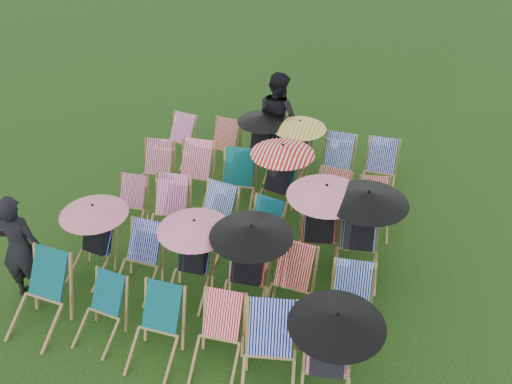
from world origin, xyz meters
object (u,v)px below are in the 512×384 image
(deckchair_5, at_px, (329,358))
(person_rear, at_px, (278,117))
(deckchair_29, at_px, (379,171))
(person_left, at_px, (20,248))
(deckchair_0, at_px, (38,297))

(deckchair_5, bearing_deg, person_rear, 102.20)
(deckchair_29, xyz_separation_m, person_rear, (-2.11, 0.69, 0.45))
(deckchair_5, xyz_separation_m, person_left, (-4.49, 0.48, 0.16))
(deckchair_0, relative_size, deckchair_5, 0.76)
(deckchair_5, distance_m, deckchair_29, 4.63)
(person_left, bearing_deg, deckchair_29, -151.68)
(deckchair_29, distance_m, person_rear, 2.26)
(deckchair_5, distance_m, person_rear, 5.70)
(deckchair_5, relative_size, person_rear, 0.72)
(deckchair_29, relative_size, person_rear, 0.51)
(deckchair_0, height_order, person_left, person_left)
(deckchair_29, distance_m, person_left, 6.15)
(deckchair_0, bearing_deg, person_left, 142.56)
(person_left, height_order, person_rear, person_rear)
(deckchair_29, bearing_deg, person_rear, 161.58)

